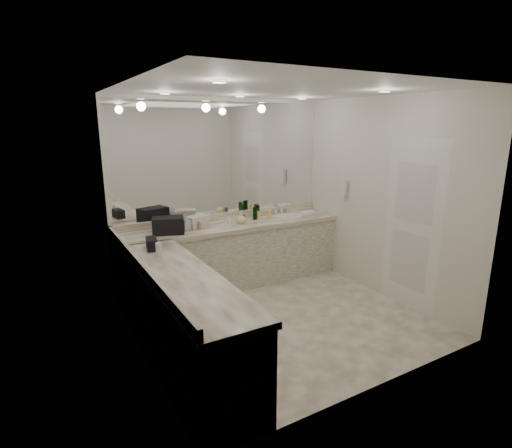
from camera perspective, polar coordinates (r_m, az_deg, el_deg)
floor at (r=4.90m, az=3.29°, el=-13.24°), size 3.20×3.20×0.00m
ceiling at (r=4.37m, az=3.79°, el=18.68°), size 3.20×3.20×0.00m
wall_back at (r=5.75m, az=-4.75°, el=4.55°), size 3.20×0.02×2.60m
wall_left at (r=3.84m, az=-16.86°, el=-0.84°), size 0.02×3.00×2.60m
wall_right at (r=5.49m, az=17.65°, el=3.48°), size 0.02×3.00×2.60m
vanity_back_base at (r=5.70m, az=-3.27°, el=-4.64°), size 3.20×0.60×0.84m
vanity_back_top at (r=5.56m, az=-3.29°, el=-0.28°), size 3.20×0.64×0.06m
vanity_left_base at (r=3.96m, az=-10.55°, el=-13.69°), size 0.60×2.40×0.84m
vanity_left_top at (r=3.77m, az=-10.71°, el=-7.60°), size 0.64×2.42×0.06m
backsplash_back at (r=5.80m, az=-4.59°, el=1.11°), size 3.20×0.04×0.10m
backsplash_left at (r=3.94m, az=-16.22°, el=-5.72°), size 0.04×3.00×0.10m
mirror_back at (r=5.67m, az=-4.79°, el=9.27°), size 3.12×0.01×1.55m
mirror_left at (r=3.75m, az=-17.20°, el=6.21°), size 0.01×2.92×1.55m
sink at (r=6.03m, az=4.75°, el=1.09°), size 0.44×0.44×0.03m
faucet at (r=6.19m, az=3.66°, el=2.15°), size 0.24×0.16×0.14m
wall_phone at (r=5.94m, az=12.43°, el=5.06°), size 0.06×0.10×0.24m
door at (r=5.21m, az=21.37°, el=-0.19°), size 0.02×0.82×2.10m
black_toiletry_bag at (r=5.15m, az=-12.46°, el=-0.13°), size 0.44×0.35×0.22m
black_bag_spill at (r=4.56m, az=-14.67°, el=-2.72°), size 0.15×0.26×0.13m
cream_cosmetic_case at (r=5.40m, az=-8.40°, el=0.38°), size 0.33×0.25×0.17m
hand_towel at (r=6.18m, az=7.47°, el=1.56°), size 0.24×0.17×0.04m
lotion_left at (r=4.31m, az=-13.72°, el=-3.52°), size 0.06×0.06×0.15m
soap_bottle_a at (r=5.23m, az=-11.21°, el=-0.04°), size 0.10×0.10×0.19m
soap_bottle_b at (r=5.29m, az=-9.88°, el=0.25°), size 0.10×0.10×0.20m
soap_bottle_c at (r=5.54m, az=-2.19°, el=0.89°), size 0.17×0.17×0.17m
green_bottle_0 at (r=5.85m, az=0.05°, el=1.83°), size 0.07×0.07×0.21m
green_bottle_1 at (r=5.78m, az=-0.14°, el=1.53°), size 0.06×0.06×0.18m
green_bottle_2 at (r=5.83m, az=0.22°, el=1.72°), size 0.06×0.06×0.20m
amenity_bottle_0 at (r=5.63m, az=-1.81°, el=0.82°), size 0.05×0.05×0.11m
amenity_bottle_1 at (r=5.79m, az=0.37°, el=1.26°), size 0.04×0.04×0.12m
amenity_bottle_2 at (r=5.55m, az=-3.95°, el=0.38°), size 0.06×0.06×0.07m
amenity_bottle_3 at (r=5.42m, az=-9.05°, el=0.02°), size 0.04×0.04×0.09m
amenity_bottle_4 at (r=5.84m, az=1.89°, el=1.35°), size 0.07×0.07×0.12m
amenity_bottle_5 at (r=5.29m, az=-7.84°, el=-0.20°), size 0.06×0.06×0.11m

